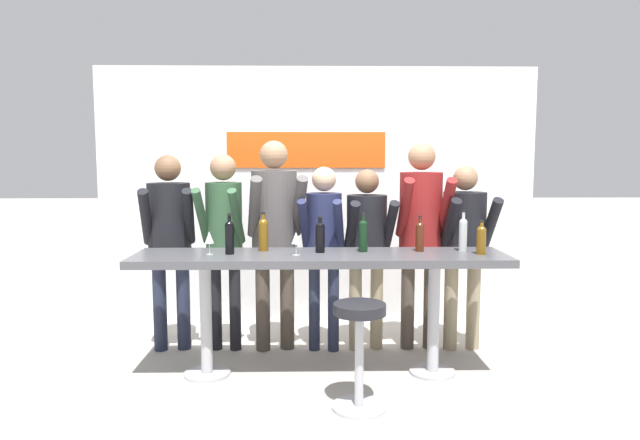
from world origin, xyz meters
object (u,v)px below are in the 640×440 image
at_px(person_far_right, 464,238).
at_px(wine_glass_0, 209,238).
at_px(bar_stool, 359,340).
at_px(person_right, 421,222).
at_px(person_far_left, 169,231).
at_px(wine_bottle_1, 263,233).
at_px(wine_bottle_4, 363,234).
at_px(wine_bottle_5, 420,235).
at_px(wine_bottle_6, 481,239).
at_px(wine_glass_1, 296,239).
at_px(wine_bottle_2, 463,233).
at_px(person_center_left, 275,222).
at_px(person_left, 224,228).
at_px(wine_bottle_0, 320,236).
at_px(person_center, 324,237).
at_px(wine_bottle_3, 229,236).
at_px(tasting_table, 320,270).
at_px(person_center_right, 367,239).

distance_m(person_far_right, wine_glass_0, 2.19).
bearing_deg(bar_stool, person_right, 62.36).
height_order(person_far_left, wine_bottle_1, person_far_left).
height_order(wine_bottle_4, wine_bottle_5, wine_bottle_4).
height_order(wine_bottle_6, wine_glass_1, wine_bottle_6).
relative_size(person_far_right, wine_bottle_2, 4.99).
bearing_deg(person_center_left, person_left, 168.21).
relative_size(wine_bottle_0, wine_glass_1, 1.61).
bearing_deg(wine_bottle_6, person_far_left, 165.33).
xyz_separation_m(person_center, person_far_right, (1.23, 0.02, -0.01)).
bearing_deg(person_far_right, wine_bottle_2, -111.11).
height_order(wine_bottle_1, wine_bottle_3, wine_bottle_3).
relative_size(wine_bottle_6, wine_glass_1, 1.47).
xyz_separation_m(person_far_right, wine_bottle_1, (-1.71, -0.42, 0.10)).
distance_m(person_center_left, wine_bottle_2, 1.59).
height_order(person_center, person_far_right, person_far_right).
xyz_separation_m(person_center, wine_bottle_1, (-0.49, -0.40, 0.09)).
bearing_deg(wine_bottle_5, wine_bottle_1, 177.46).
distance_m(person_left, wine_bottle_1, 0.58).
bearing_deg(wine_bottle_1, wine_bottle_2, -1.93).
distance_m(wine_bottle_6, wine_glass_0, 2.07).
relative_size(wine_bottle_3, wine_glass_1, 1.78).
bearing_deg(wine_glass_0, person_center_left, 52.88).
distance_m(person_far_right, wine_bottle_0, 1.37).
xyz_separation_m(person_left, wine_bottle_0, (0.82, -0.53, 0.01)).
height_order(person_center_left, wine_bottle_3, person_center_left).
distance_m(wine_bottle_1, wine_bottle_5, 1.23).
bearing_deg(wine_glass_0, tasting_table, 1.02).
height_order(person_left, wine_glass_1, person_left).
height_order(wine_bottle_0, wine_glass_0, wine_bottle_0).
height_order(person_far_left, wine_glass_0, person_far_left).
bearing_deg(wine_bottle_2, wine_bottle_4, -179.39).
bearing_deg(wine_bottle_3, wine_glass_0, -174.91).
relative_size(tasting_table, person_left, 1.66).
height_order(person_far_right, wine_glass_0, person_far_right).
height_order(wine_bottle_1, wine_bottle_5, wine_bottle_1).
xyz_separation_m(tasting_table, wine_bottle_2, (1.13, 0.10, 0.27)).
bearing_deg(tasting_table, person_center, 85.66).
bearing_deg(person_far_left, wine_bottle_6, -23.46).
relative_size(person_far_left, person_center_left, 0.93).
xyz_separation_m(tasting_table, wine_bottle_5, (0.78, 0.10, 0.25)).
bearing_deg(person_center_right, person_left, 172.17).
distance_m(person_center_left, wine_bottle_6, 1.73).
bearing_deg(person_center, person_right, 11.62).
distance_m(person_far_left, person_center_left, 0.91).
height_order(bar_stool, person_center, person_center).
xyz_separation_m(person_far_right, wine_bottle_6, (-0.04, -0.63, 0.08)).
bearing_deg(person_far_right, person_center, 176.43).
xyz_separation_m(person_far_left, person_center_left, (0.91, -0.01, 0.08)).
bearing_deg(person_right, wine_bottle_1, -163.45).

